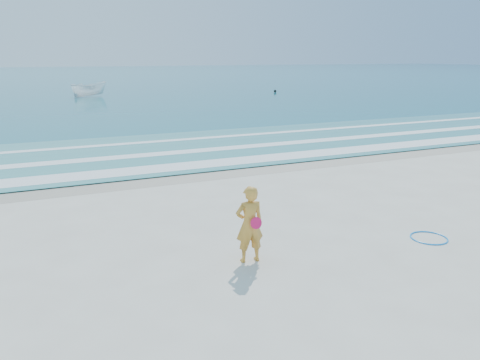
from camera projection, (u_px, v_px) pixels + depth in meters
name	position (u px, v px, depth m)	size (l,w,h in m)	color
ground	(315.00, 264.00, 10.60)	(400.00, 400.00, 0.00)	silver
wet_sand	(191.00, 174.00, 18.55)	(400.00, 2.40, 0.00)	#B2A893
ocean	(55.00, 77.00, 103.31)	(400.00, 190.00, 0.04)	#19727F
shallow	(159.00, 151.00, 22.95)	(400.00, 10.00, 0.01)	#59B7AD
foam_near	(181.00, 166.00, 19.69)	(400.00, 1.40, 0.01)	white
foam_mid	(163.00, 153.00, 22.25)	(400.00, 0.90, 0.01)	white
foam_far	(147.00, 142.00, 25.16)	(400.00, 0.60, 0.01)	white
hoop	(429.00, 238.00, 12.06)	(0.93, 0.93, 0.03)	#0D8FF3
boat	(89.00, 89.00, 52.74)	(1.60, 4.26, 1.65)	white
buoy	(275.00, 91.00, 58.80)	(0.35, 0.35, 0.35)	black
woman	(249.00, 224.00, 10.52)	(0.69, 0.48, 1.79)	gold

